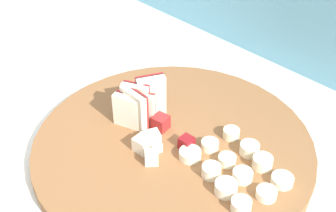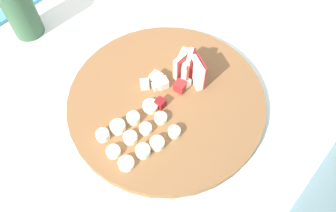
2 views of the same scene
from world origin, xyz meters
name	(u,v)px [view 1 (image 1 of 2)]	position (x,y,z in m)	size (l,w,h in m)	color
tile_backsplash	(314,173)	(0.00, 0.40, 0.68)	(2.40, 0.04, 1.35)	#6BADC6
cutting_board	(173,146)	(-0.08, 0.09, 0.90)	(0.39, 0.39, 0.02)	brown
apple_wedge_fan	(139,104)	(-0.15, 0.09, 0.93)	(0.05, 0.08, 0.06)	#A32323
apple_dice_pile	(156,137)	(-0.09, 0.07, 0.91)	(0.09, 0.08, 0.02)	#EFE5CC
banana_slice_rows	(236,168)	(0.02, 0.10, 0.91)	(0.14, 0.12, 0.02)	#F4EAC6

